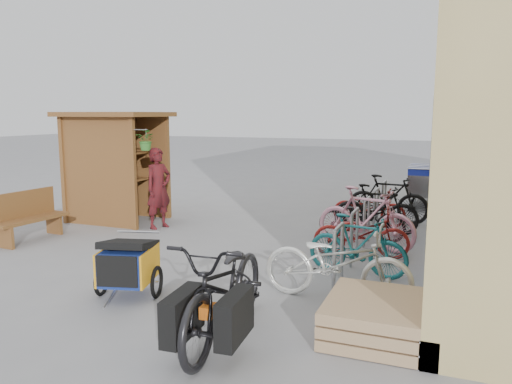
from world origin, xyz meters
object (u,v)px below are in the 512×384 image
(kiosk, at_px, (112,151))
(child_trailer, at_px, (128,263))
(person_kiosk, at_px, (159,188))
(bike_2, at_px, (361,233))
(bike_4, at_px, (362,218))
(bench, at_px, (27,216))
(pallet_stack, at_px, (374,317))
(bike_6, at_px, (369,207))
(bike_1, at_px, (357,245))
(bike_3, at_px, (366,218))
(bike_7, at_px, (388,199))
(bike_5, at_px, (376,209))
(shopping_carts, at_px, (422,182))
(cargo_bike, at_px, (226,288))
(bike_0, at_px, (337,263))

(kiosk, xyz_separation_m, child_trailer, (3.10, -3.81, -1.11))
(person_kiosk, bearing_deg, bike_2, -80.25)
(bike_4, bearing_deg, bench, 112.95)
(pallet_stack, relative_size, bike_6, 0.79)
(child_trailer, bearing_deg, bike_1, 21.65)
(bike_3, height_order, bike_7, bike_3)
(bike_4, height_order, bike_5, bike_5)
(pallet_stack, xyz_separation_m, bike_7, (-0.57, 5.85, 0.32))
(bike_6, bearing_deg, bike_2, -173.86)
(bike_4, height_order, bike_7, bike_7)
(kiosk, bearing_deg, child_trailer, -50.86)
(shopping_carts, relative_size, cargo_bike, 0.92)
(cargo_bike, bearing_deg, bike_3, 75.50)
(person_kiosk, height_order, bike_7, person_kiosk)
(bench, relative_size, bike_3, 0.82)
(child_trailer, bearing_deg, bike_5, 46.84)
(bike_5, relative_size, bike_7, 0.94)
(pallet_stack, bearing_deg, bike_2, 102.44)
(person_kiosk, bearing_deg, bike_1, -91.43)
(bench, bearing_deg, cargo_bike, -19.85)
(bike_2, relative_size, bike_7, 0.89)
(cargo_bike, distance_m, bike_5, 5.41)
(bench, xyz_separation_m, shopping_carts, (6.68, 6.49, 0.16))
(bike_1, bearing_deg, bike_6, 13.78)
(kiosk, xyz_separation_m, bike_0, (5.67, -2.99, -1.05))
(cargo_bike, bearing_deg, bike_7, 78.38)
(pallet_stack, height_order, bike_1, bike_1)
(bike_5, xyz_separation_m, bike_7, (0.09, 1.14, 0.03))
(cargo_bike, relative_size, bike_4, 1.36)
(bike_1, relative_size, bike_4, 0.92)
(bike_1, height_order, bike_4, bike_1)
(pallet_stack, relative_size, cargo_bike, 0.54)
(bike_0, bearing_deg, cargo_bike, 151.91)
(pallet_stack, bearing_deg, cargo_bike, -155.90)
(kiosk, relative_size, bike_0, 1.31)
(shopping_carts, relative_size, bike_7, 1.16)
(shopping_carts, distance_m, child_trailer, 8.81)
(person_kiosk, bearing_deg, bike_6, -47.45)
(bike_6, bearing_deg, bike_0, -176.01)
(bike_4, bearing_deg, child_trailer, 151.30)
(pallet_stack, distance_m, bike_1, 2.08)
(child_trailer, height_order, bike_6, bike_6)
(bike_2, bearing_deg, bike_1, 177.69)
(cargo_bike, distance_m, bike_0, 1.74)
(pallet_stack, height_order, bike_4, bike_4)
(shopping_carts, xyz_separation_m, cargo_bike, (-1.44, -8.92, -0.07))
(cargo_bike, distance_m, bike_1, 2.79)
(bike_2, relative_size, bike_6, 1.02)
(bike_0, bearing_deg, bench, 82.28)
(bike_6, bearing_deg, pallet_stack, -170.26)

